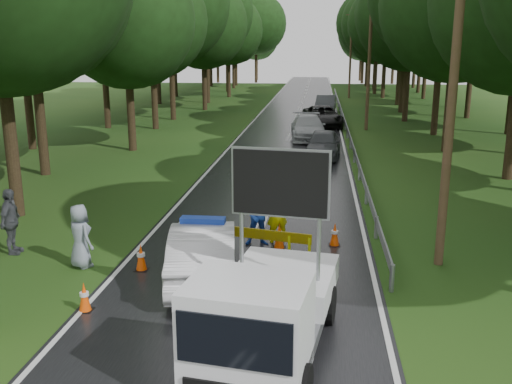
# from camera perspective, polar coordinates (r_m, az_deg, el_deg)

# --- Properties ---
(ground) EXTENTS (160.00, 160.00, 0.00)m
(ground) POSITION_cam_1_polar(r_m,az_deg,el_deg) (14.44, -1.56, -9.26)
(ground) COLOR #173F12
(ground) RESTS_ON ground
(road) EXTENTS (7.00, 140.00, 0.02)m
(road) POSITION_cam_1_polar(r_m,az_deg,el_deg) (43.53, 3.86, 6.70)
(road) COLOR black
(road) RESTS_ON ground
(guardrail) EXTENTS (0.12, 60.06, 0.70)m
(guardrail) POSITION_cam_1_polar(r_m,az_deg,el_deg) (43.13, 8.80, 7.22)
(guardrail) COLOR gray
(guardrail) RESTS_ON ground
(utility_pole_near) EXTENTS (1.40, 0.24, 10.00)m
(utility_pole_near) POSITION_cam_1_polar(r_m,az_deg,el_deg) (15.49, 19.19, 10.91)
(utility_pole_near) COLOR #463920
(utility_pole_near) RESTS_ON ground
(utility_pole_mid) EXTENTS (1.40, 0.24, 10.00)m
(utility_pole_mid) POSITION_cam_1_polar(r_m,az_deg,el_deg) (41.25, 11.28, 13.09)
(utility_pole_mid) COLOR #463920
(utility_pole_mid) RESTS_ON ground
(utility_pole_far) EXTENTS (1.40, 0.24, 10.00)m
(utility_pole_far) POSITION_cam_1_polar(r_m,az_deg,el_deg) (67.19, 9.44, 13.56)
(utility_pole_far) COLOR #463920
(utility_pole_far) RESTS_ON ground
(police_sedan) EXTENTS (2.26, 4.72, 1.64)m
(police_sedan) POSITION_cam_1_polar(r_m,az_deg,el_deg) (14.58, -5.25, -5.91)
(police_sedan) COLOR silver
(police_sedan) RESTS_ON ground
(work_truck) EXTENTS (2.78, 5.05, 3.83)m
(work_truck) POSITION_cam_1_polar(r_m,az_deg,el_deg) (10.78, 0.87, -11.77)
(work_truck) COLOR gray
(work_truck) RESTS_ON ground
(barrier) EXTENTS (2.73, 0.67, 1.15)m
(barrier) POSITION_cam_1_polar(r_m,az_deg,el_deg) (15.01, 0.39, -4.77)
(barrier) COLOR #C7D50B
(barrier) RESTS_ON ground
(officer) EXTENTS (0.82, 0.72, 1.88)m
(officer) POSITION_cam_1_polar(r_m,az_deg,el_deg) (17.13, 2.10, -2.08)
(officer) COLOR #EEEF0D
(officer) RESTS_ON ground
(civilian) EXTENTS (1.01, 0.85, 1.86)m
(civilian) POSITION_cam_1_polar(r_m,az_deg,el_deg) (16.90, 0.42, -2.34)
(civilian) COLOR #1B43B3
(civilian) RESTS_ON ground
(bystander_mid) EXTENTS (0.59, 1.17, 1.91)m
(bystander_mid) POSITION_cam_1_polar(r_m,az_deg,el_deg) (17.64, -23.34, -2.74)
(bystander_mid) COLOR #45474D
(bystander_mid) RESTS_ON ground
(bystander_right) EXTENTS (1.01, 0.95, 1.74)m
(bystander_right) POSITION_cam_1_polar(r_m,az_deg,el_deg) (15.97, -17.18, -4.24)
(bystander_right) COLOR gray
(bystander_right) RESTS_ON ground
(queue_car_first) EXTENTS (2.04, 4.43, 1.47)m
(queue_car_first) POSITION_cam_1_polar(r_m,az_deg,el_deg) (30.80, 6.73, 4.82)
(queue_car_first) COLOR #3B3E42
(queue_car_first) RESTS_ON ground
(queue_car_second) EXTENTS (2.52, 5.39, 1.52)m
(queue_car_second) POSITION_cam_1_polar(r_m,az_deg,el_deg) (36.73, 5.24, 6.43)
(queue_car_second) COLOR #A4A8AC
(queue_car_second) RESTS_ON ground
(queue_car_third) EXTENTS (3.27, 5.82, 1.54)m
(queue_car_third) POSITION_cam_1_polar(r_m,az_deg,el_deg) (42.67, 6.64, 7.51)
(queue_car_third) COLOR black
(queue_car_third) RESTS_ON ground
(queue_car_fourth) EXTENTS (1.95, 4.84, 1.56)m
(queue_car_fourth) POSITION_cam_1_polar(r_m,az_deg,el_deg) (51.80, 6.99, 8.71)
(queue_car_fourth) COLOR #3E4246
(queue_car_fourth) RESTS_ON ground
(cone_near_left) EXTENTS (0.33, 0.33, 0.70)m
(cone_near_left) POSITION_cam_1_polar(r_m,az_deg,el_deg) (13.53, -16.78, -10.05)
(cone_near_left) COLOR black
(cone_near_left) RESTS_ON ground
(cone_center) EXTENTS (0.37, 0.37, 0.78)m
(cone_center) POSITION_cam_1_polar(r_m,az_deg,el_deg) (16.29, -4.10, -5.06)
(cone_center) COLOR black
(cone_center) RESTS_ON ground
(cone_far) EXTENTS (0.37, 0.37, 0.79)m
(cone_far) POSITION_cam_1_polar(r_m,az_deg,el_deg) (16.78, 2.34, -4.44)
(cone_far) COLOR black
(cone_far) RESTS_ON ground
(cone_left_mid) EXTENTS (0.35, 0.35, 0.75)m
(cone_left_mid) POSITION_cam_1_polar(r_m,az_deg,el_deg) (15.49, -11.43, -6.45)
(cone_left_mid) COLOR black
(cone_left_mid) RESTS_ON ground
(cone_right) EXTENTS (0.34, 0.34, 0.73)m
(cone_right) POSITION_cam_1_polar(r_m,az_deg,el_deg) (17.16, 7.88, -4.25)
(cone_right) COLOR black
(cone_right) RESTS_ON ground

